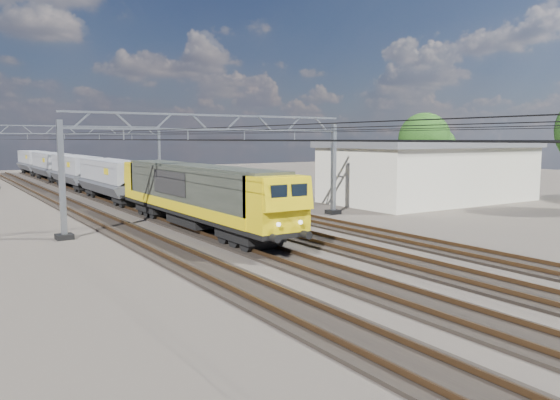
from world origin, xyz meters
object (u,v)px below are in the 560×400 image
tree_far (428,141)px  locomotive (196,192)px  hopper_wagon_fourth (33,161)px  hopper_wagon_mid (76,169)px  catenary_gantry_mid (217,165)px  hopper_wagon_lead (113,177)px  hopper_wagon_third (51,164)px  industrial_shed (429,171)px  catenary_gantry_far (83,153)px

tree_far → locomotive: bearing=-161.3°
hopper_wagon_fourth → hopper_wagon_mid: bearing=-90.0°
catenary_gantry_mid → hopper_wagon_fourth: (-2.00, 59.17, -1.67)m
hopper_wagon_lead → hopper_wagon_mid: (0.00, 14.20, 0.00)m
locomotive → tree_far: 34.24m
hopper_wagon_lead → hopper_wagon_mid: same height
hopper_wagon_third → industrial_shed: (24.00, -42.97, 0.49)m
hopper_wagon_lead → industrial_shed: 28.08m
industrial_shed → hopper_wagon_lead: bearing=148.7°
hopper_wagon_mid → hopper_wagon_third: bearing=90.0°
locomotive → hopper_wagon_mid: bearing=90.0°
catenary_gantry_far → hopper_wagon_lead: catenary_gantry_far is taller
catenary_gantry_far → hopper_wagon_lead: (-2.00, -19.43, -1.67)m
catenary_gantry_mid → industrial_shed: (22.00, 2.00, -1.18)m
catenary_gantry_mid → hopper_wagon_lead: bearing=96.9°
hopper_wagon_lead → hopper_wagon_third: bearing=90.0°
locomotive → hopper_wagon_mid: (-0.00, 31.90, -0.09)m
catenary_gantry_far → tree_far: size_ratio=2.37×
hopper_wagon_fourth → industrial_shed: industrial_shed is taller
locomotive → industrial_shed: 24.21m
hopper_wagon_lead → tree_far: 33.17m
hopper_wagon_lead → hopper_wagon_fourth: size_ratio=1.00×
locomotive → tree_far: (32.32, 10.91, 3.03)m
industrial_shed → locomotive: bearing=-172.6°
hopper_wagon_mid → hopper_wagon_third: same height
catenary_gantry_mid → hopper_wagon_third: (-2.00, 44.97, -1.67)m
tree_far → industrial_shed: bearing=-136.9°
industrial_shed → tree_far: 11.70m
catenary_gantry_mid → hopper_wagon_lead: (-2.00, 16.57, -1.67)m
catenary_gantry_mid → catenary_gantry_far: same height
hopper_wagon_third → tree_far: tree_far is taller
hopper_wagon_mid → tree_far: (32.32, -20.98, 3.13)m
catenary_gantry_far → hopper_wagon_third: bearing=102.6°
hopper_wagon_lead → catenary_gantry_far: bearing=84.1°
hopper_wagon_lead → hopper_wagon_third: 28.40m
hopper_wagon_lead → tree_far: (32.32, -6.78, 3.13)m
locomotive → catenary_gantry_far: bearing=86.9°
catenary_gantry_mid → hopper_wagon_mid: size_ratio=1.53×
catenary_gantry_far → hopper_wagon_mid: (-2.00, -5.23, -1.67)m
hopper_wagon_lead → hopper_wagon_mid: 14.20m
catenary_gantry_mid → industrial_shed: 22.12m
locomotive → hopper_wagon_mid: 31.90m
catenary_gantry_mid → hopper_wagon_mid: (-2.00, 30.77, -1.67)m
catenary_gantry_far → locomotive: 37.21m
tree_far → hopper_wagon_lead: bearing=168.1°
hopper_wagon_mid → catenary_gantry_mid: bearing=-86.3°
catenary_gantry_mid → hopper_wagon_fourth: bearing=91.9°
catenary_gantry_mid → tree_far: 31.89m
catenary_gantry_mid → tree_far: bearing=17.9°
hopper_wagon_third → hopper_wagon_fourth: same height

